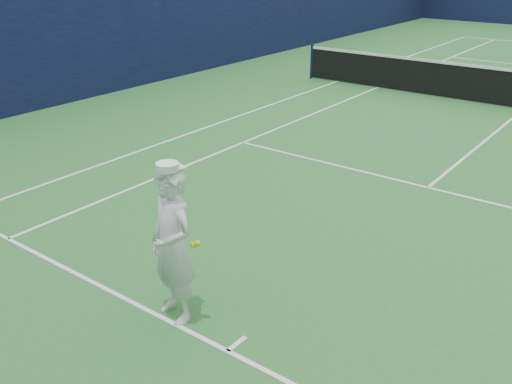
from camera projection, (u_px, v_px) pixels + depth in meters
tennis_player at (173, 246)px, 6.16m from camera, size 0.75×0.61×1.86m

